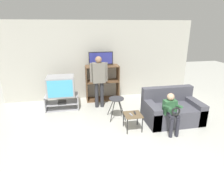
{
  "coord_description": "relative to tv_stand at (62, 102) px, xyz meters",
  "views": [
    {
      "loc": [
        -0.8,
        -2.7,
        2.44
      ],
      "look_at": [
        0.09,
        1.93,
        0.9
      ],
      "focal_mm": 30.0,
      "sensor_mm": 36.0,
      "label": 1
    }
  ],
  "objects": [
    {
      "name": "remote_control_white",
      "position": [
        1.7,
        -1.58,
        0.2
      ],
      "size": [
        0.06,
        0.15,
        0.02
      ],
      "primitive_type": "cube",
      "rotation": [
        0.0,
        0.0,
        0.19
      ],
      "color": "gray",
      "rests_on": "snack_table"
    },
    {
      "name": "snack_table",
      "position": [
        1.75,
        -1.56,
        0.13
      ],
      "size": [
        0.41,
        0.41,
        0.4
      ],
      "color": "brown",
      "rests_on": "ground_plane"
    },
    {
      "name": "television_flat",
      "position": [
        1.27,
        0.51,
        1.18
      ],
      "size": [
        0.78,
        0.2,
        0.45
      ],
      "color": "black",
      "rests_on": "media_shelf"
    },
    {
      "name": "person_standing_adult",
      "position": [
        1.13,
        -0.08,
        0.74
      ],
      "size": [
        0.53,
        0.2,
        1.59
      ],
      "color": "#2D2D33",
      "rests_on": "ground_plane"
    },
    {
      "name": "person_seated_child",
      "position": [
        2.59,
        -1.83,
        0.35
      ],
      "size": [
        0.33,
        0.43,
        0.95
      ],
      "color": "#2D2D38",
      "rests_on": "ground_plane"
    },
    {
      "name": "couch",
      "position": [
        2.9,
        -1.3,
        0.07
      ],
      "size": [
        1.43,
        0.91,
        0.84
      ],
      "color": "#4C4C56",
      "rests_on": "ground_plane"
    },
    {
      "name": "remote_control_black",
      "position": [
        1.82,
        -1.51,
        0.2
      ],
      "size": [
        0.05,
        0.15,
        0.02
      ],
      "primitive_type": "cube",
      "rotation": [
        0.0,
        0.0,
        -0.08
      ],
      "color": "#232328",
      "rests_on": "snack_table"
    },
    {
      "name": "media_shelf",
      "position": [
        1.31,
        0.51,
        0.39
      ],
      "size": [
        1.09,
        0.45,
        1.18
      ],
      "color": "brown",
      "rests_on": "ground_plane"
    },
    {
      "name": "folding_stool",
      "position": [
        1.49,
        -0.89,
        0.27
      ],
      "size": [
        0.45,
        0.46,
        0.58
      ],
      "color": "black",
      "rests_on": "ground_plane"
    },
    {
      "name": "television_main",
      "position": [
        0.0,
        0.0,
        0.51
      ],
      "size": [
        0.78,
        0.57,
        0.58
      ],
      "color": "#9E9EA3",
      "rests_on": "tv_stand"
    },
    {
      "name": "tv_stand",
      "position": [
        0.0,
        0.0,
        0.0
      ],
      "size": [
        0.97,
        0.47,
        0.44
      ],
      "color": "#A8A8AD",
      "rests_on": "ground_plane"
    },
    {
      "name": "wall_back",
      "position": [
        1.29,
        0.81,
        1.08
      ],
      "size": [
        6.4,
        0.06,
        2.6
      ],
      "color": "beige",
      "rests_on": "ground_plane"
    },
    {
      "name": "ground_plane",
      "position": [
        1.29,
        -2.74,
        -0.22
      ],
      "size": [
        18.0,
        18.0,
        0.0
      ],
      "primitive_type": "plane",
      "color": "beige"
    }
  ]
}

